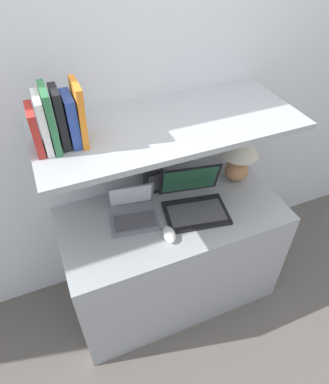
{
  "coord_description": "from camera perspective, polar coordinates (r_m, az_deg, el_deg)",
  "views": [
    {
      "loc": [
        -0.55,
        -0.89,
        2.06
      ],
      "look_at": [
        -0.05,
        0.3,
        0.91
      ],
      "focal_mm": 32.0,
      "sensor_mm": 36.0,
      "label": 1
    }
  ],
  "objects": [
    {
      "name": "ground_plane",
      "position": [
        2.31,
        4.33,
        -21.53
      ],
      "size": [
        12.0,
        12.0,
        0.0
      ],
      "primitive_type": "plane",
      "color": "#56514C"
    },
    {
      "name": "wall_back",
      "position": [
        1.86,
        -2.95,
        14.22
      ],
      "size": [
        6.0,
        0.05,
        2.4
      ],
      "color": "silver",
      "rests_on": "ground_plane"
    },
    {
      "name": "desk",
      "position": [
        2.14,
        1.29,
        -10.5
      ],
      "size": [
        1.23,
        0.6,
        0.73
      ],
      "color": "#999EA3",
      "rests_on": "ground_plane"
    },
    {
      "name": "back_riser",
      "position": [
        2.16,
        -2.0,
        -0.18
      ],
      "size": [
        1.23,
        0.04,
        1.23
      ],
      "color": "silver",
      "rests_on": "ground_plane"
    },
    {
      "name": "shelf",
      "position": [
        1.59,
        0.75,
        11.18
      ],
      "size": [
        1.23,
        0.54,
        0.03
      ],
      "color": "#999EA3",
      "rests_on": "back_riser"
    },
    {
      "name": "table_lamp",
      "position": [
        2.01,
        12.4,
        6.52
      ],
      "size": [
        0.22,
        0.22,
        0.32
      ],
      "color": "#B27A4C",
      "rests_on": "desk"
    },
    {
      "name": "laptop_large",
      "position": [
        1.87,
        4.93,
        -1.69
      ],
      "size": [
        0.38,
        0.36,
        0.23
      ],
      "color": "black",
      "rests_on": "desk"
    },
    {
      "name": "laptop_small",
      "position": [
        1.82,
        -5.19,
        -3.44
      ],
      "size": [
        0.28,
        0.26,
        0.18
      ],
      "color": "slate",
      "rests_on": "desk"
    },
    {
      "name": "computer_mouse",
      "position": [
        1.74,
        0.8,
        -7.09
      ],
      "size": [
        0.08,
        0.12,
        0.04
      ],
      "color": "white",
      "rests_on": "desk"
    },
    {
      "name": "router_box",
      "position": [
        1.95,
        -1.86,
        2.04
      ],
      "size": [
        0.1,
        0.06,
        0.16
      ],
      "color": "black",
      "rests_on": "desk"
    },
    {
      "name": "book_red",
      "position": [
        1.44,
        -20.8,
        9.66
      ],
      "size": [
        0.03,
        0.15,
        0.18
      ],
      "color": "#A82823",
      "rests_on": "shelf"
    },
    {
      "name": "book_white",
      "position": [
        1.43,
        -19.67,
        10.72
      ],
      "size": [
        0.03,
        0.15,
        0.23
      ],
      "color": "silver",
      "rests_on": "shelf"
    },
    {
      "name": "book_green",
      "position": [
        1.43,
        -18.56,
        11.5
      ],
      "size": [
        0.03,
        0.17,
        0.25
      ],
      "color": "#2D7042",
      "rests_on": "shelf"
    },
    {
      "name": "book_black",
      "position": [
        1.43,
        -17.06,
        11.71
      ],
      "size": [
        0.03,
        0.13,
        0.24
      ],
      "color": "black",
      "rests_on": "shelf"
    },
    {
      "name": "book_blue",
      "position": [
        1.44,
        -15.31,
        11.55
      ],
      "size": [
        0.04,
        0.14,
        0.21
      ],
      "color": "#284293",
      "rests_on": "shelf"
    },
    {
      "name": "book_orange",
      "position": [
        1.44,
        -14.08,
        12.63
      ],
      "size": [
        0.04,
        0.16,
        0.25
      ],
      "color": "orange",
      "rests_on": "shelf"
    }
  ]
}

